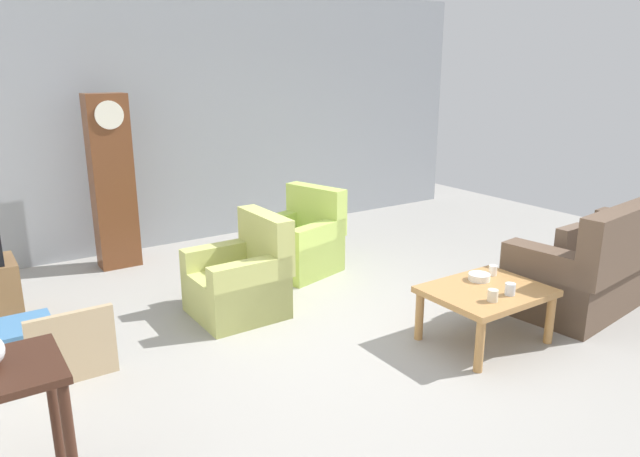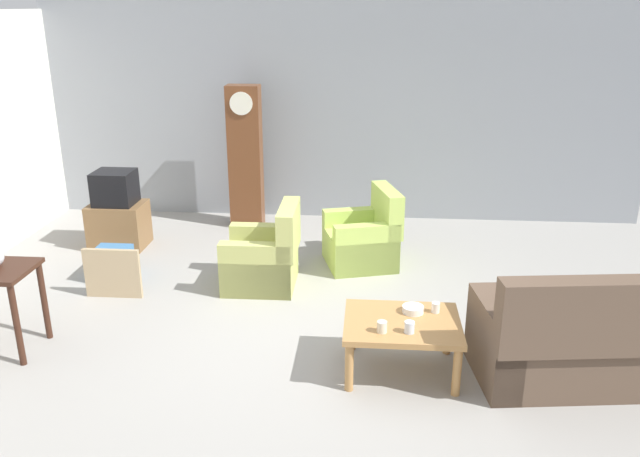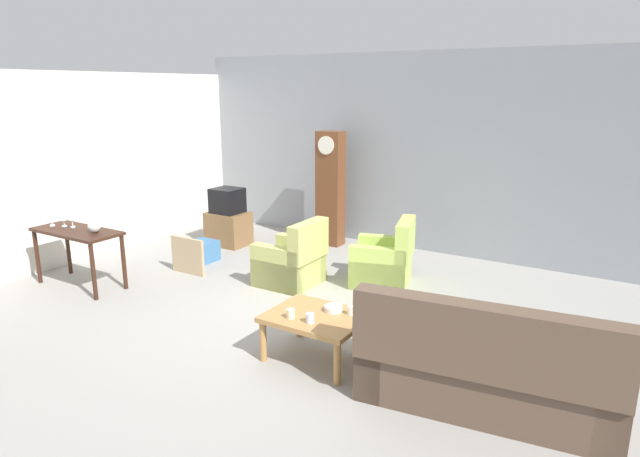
# 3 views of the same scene
# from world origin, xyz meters

# --- Properties ---
(ground_plane) EXTENTS (10.40, 10.40, 0.00)m
(ground_plane) POSITION_xyz_m (0.00, 0.00, 0.00)
(ground_plane) COLOR #999691
(garage_door_wall) EXTENTS (8.40, 0.16, 3.20)m
(garage_door_wall) POSITION_xyz_m (0.00, 3.60, 1.60)
(garage_door_wall) COLOR gray
(garage_door_wall) RESTS_ON ground_plane
(couch_floral) EXTENTS (2.19, 1.14, 1.04)m
(couch_floral) POSITION_xyz_m (2.38, -0.61, 0.36)
(couch_floral) COLOR brown
(couch_floral) RESTS_ON ground_plane
(armchair_olive_near) EXTENTS (0.80, 0.77, 0.92)m
(armchair_olive_near) POSITION_xyz_m (-0.72, 1.03, 0.31)
(armchair_olive_near) COLOR #B7BC66
(armchair_olive_near) RESTS_ON ground_plane
(armchair_olive_far) EXTENTS (0.97, 0.95, 0.92)m
(armchair_olive_far) POSITION_xyz_m (0.36, 1.72, 0.31)
(armchair_olive_far) COLOR #B4CF5D
(armchair_olive_far) RESTS_ON ground_plane
(coffee_table_wood) EXTENTS (0.96, 0.76, 0.47)m
(coffee_table_wood) POSITION_xyz_m (0.71, -0.61, 0.40)
(coffee_table_wood) COLOR #B27F47
(coffee_table_wood) RESTS_ON ground_plane
(grandfather_clock) EXTENTS (0.44, 0.30, 1.94)m
(grandfather_clock) POSITION_xyz_m (-1.29, 3.02, 0.98)
(grandfather_clock) COLOR brown
(grandfather_clock) RESTS_ON ground_plane
(tv_stand_cabinet) EXTENTS (0.68, 0.52, 0.57)m
(tv_stand_cabinet) POSITION_xyz_m (-2.77, 2.08, 0.28)
(tv_stand_cabinet) COLOR brown
(tv_stand_cabinet) RESTS_ON ground_plane
(tv_crt) EXTENTS (0.48, 0.44, 0.42)m
(tv_crt) POSITION_xyz_m (-2.77, 2.08, 0.78)
(tv_crt) COLOR black
(tv_crt) RESTS_ON tv_stand_cabinet
(framed_picture_leaning) EXTENTS (0.60, 0.05, 0.54)m
(framed_picture_leaning) POSITION_xyz_m (-2.26, 0.60, 0.27)
(framed_picture_leaning) COLOR tan
(framed_picture_leaning) RESTS_ON ground_plane
(storage_box_blue) EXTENTS (0.39, 0.46, 0.32)m
(storage_box_blue) POSITION_xyz_m (-2.50, 1.13, 0.16)
(storage_box_blue) COLOR teal
(storage_box_blue) RESTS_ON ground_plane
(cup_white_porcelain) EXTENTS (0.07, 0.07, 0.09)m
(cup_white_porcelain) POSITION_xyz_m (0.99, -0.42, 0.51)
(cup_white_porcelain) COLOR white
(cup_white_porcelain) RESTS_ON coffee_table_wood
(cup_blue_rimmed) EXTENTS (0.08, 0.08, 0.10)m
(cup_blue_rimmed) POSITION_xyz_m (0.75, -0.80, 0.52)
(cup_blue_rimmed) COLOR silver
(cup_blue_rimmed) RESTS_ON coffee_table_wood
(cup_cream_tall) EXTENTS (0.08, 0.08, 0.09)m
(cup_cream_tall) POSITION_xyz_m (0.54, -0.81, 0.52)
(cup_cream_tall) COLOR beige
(cup_cream_tall) RESTS_ON coffee_table_wood
(bowl_white_stacked) EXTENTS (0.18, 0.18, 0.06)m
(bowl_white_stacked) POSITION_xyz_m (0.80, -0.44, 0.50)
(bowl_white_stacked) COLOR white
(bowl_white_stacked) RESTS_ON coffee_table_wood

